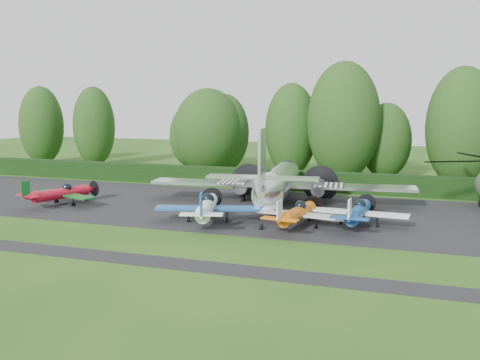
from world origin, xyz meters
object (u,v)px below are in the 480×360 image
(light_plane_white, at_px, (207,207))
(light_plane_orange, at_px, (297,213))
(light_plane_blue, at_px, (358,212))
(light_plane_red, at_px, (62,193))
(transport_plane, at_px, (277,183))

(light_plane_white, xyz_separation_m, light_plane_orange, (6.78, 0.74, -0.16))
(light_plane_white, distance_m, light_plane_blue, 11.23)
(light_plane_red, distance_m, light_plane_orange, 21.65)
(light_plane_red, height_order, light_plane_orange, light_plane_orange)
(light_plane_white, bearing_deg, light_plane_orange, 22.53)
(light_plane_white, relative_size, light_plane_orange, 1.14)
(light_plane_blue, bearing_deg, light_plane_red, 176.68)
(transport_plane, distance_m, light_plane_blue, 9.37)
(light_plane_red, bearing_deg, light_plane_white, -28.40)
(transport_plane, distance_m, light_plane_orange, 8.03)
(light_plane_red, height_order, light_plane_blue, light_plane_blue)
(light_plane_orange, relative_size, light_plane_blue, 0.98)
(transport_plane, relative_size, light_plane_orange, 3.22)
(light_plane_white, xyz_separation_m, light_plane_blue, (10.95, 2.51, -0.13))
(transport_plane, height_order, light_plane_orange, transport_plane)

